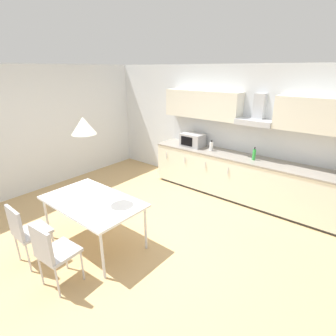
# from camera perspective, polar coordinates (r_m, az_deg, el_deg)

# --- Properties ---
(ground_plane) EXTENTS (8.68, 7.69, 0.02)m
(ground_plane) POSITION_cam_1_polar(r_m,az_deg,el_deg) (4.33, -6.79, -14.48)
(ground_plane) COLOR tan
(wall_back) EXTENTS (6.94, 0.10, 2.57)m
(wall_back) POSITION_cam_1_polar(r_m,az_deg,el_deg) (5.78, 11.59, 8.47)
(wall_back) COLOR silver
(wall_back) RESTS_ON ground_plane
(wall_left) EXTENTS (0.10, 6.15, 2.57)m
(wall_left) POSITION_cam_1_polar(r_m,az_deg,el_deg) (6.15, -27.11, 7.35)
(wall_left) COLOR silver
(wall_left) RESTS_ON ground_plane
(kitchen_counter) EXTENTS (4.07, 0.66, 0.88)m
(kitchen_counter) POSITION_cam_1_polar(r_m,az_deg,el_deg) (5.39, 16.69, -2.31)
(kitchen_counter) COLOR #333333
(kitchen_counter) RESTS_ON ground_plane
(backsplash_tile) EXTENTS (4.05, 0.02, 0.56)m
(backsplash_tile) POSITION_cam_1_polar(r_m,az_deg,el_deg) (5.44, 18.73, 5.69)
(backsplash_tile) COLOR silver
(backsplash_tile) RESTS_ON kitchen_counter
(upper_wall_cabinets) EXTENTS (4.05, 0.40, 0.56)m
(upper_wall_cabinets) POSITION_cam_1_polar(r_m,az_deg,el_deg) (5.18, 18.88, 11.89)
(upper_wall_cabinets) COLOR silver
(microwave) EXTENTS (0.48, 0.35, 0.28)m
(microwave) POSITION_cam_1_polar(r_m,az_deg,el_deg) (5.77, 5.37, 6.10)
(microwave) COLOR #ADADB2
(microwave) RESTS_ON kitchen_counter
(bottle_green) EXTENTS (0.06, 0.06, 0.25)m
(bottle_green) POSITION_cam_1_polar(r_m,az_deg,el_deg) (5.13, 18.23, 2.82)
(bottle_green) COLOR green
(bottle_green) RESTS_ON kitchen_counter
(bottle_white) EXTENTS (0.08, 0.08, 0.22)m
(bottle_white) POSITION_cam_1_polar(r_m,az_deg,el_deg) (5.52, 9.39, 4.72)
(bottle_white) COLOR white
(bottle_white) RESTS_ON kitchen_counter
(dining_table) EXTENTS (1.47, 0.88, 0.72)m
(dining_table) POSITION_cam_1_polar(r_m,az_deg,el_deg) (3.94, -16.13, -7.35)
(dining_table) COLOR white
(dining_table) RESTS_ON ground_plane
(chair_near_right) EXTENTS (0.43, 0.43, 0.87)m
(chair_near_right) POSITION_cam_1_polar(r_m,az_deg,el_deg) (3.43, -24.02, -15.98)
(chair_near_right) COLOR #B2B2B7
(chair_near_right) RESTS_ON ground_plane
(chair_near_left) EXTENTS (0.41, 0.41, 0.87)m
(chair_near_left) POSITION_cam_1_polar(r_m,az_deg,el_deg) (3.96, -28.66, -11.57)
(chair_near_left) COLOR #B2B2B7
(chair_near_left) RESTS_ON ground_plane
(pendant_lamp) EXTENTS (0.32, 0.32, 0.22)m
(pendant_lamp) POSITION_cam_1_polar(r_m,az_deg,el_deg) (3.56, -17.93, 8.76)
(pendant_lamp) COLOR silver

